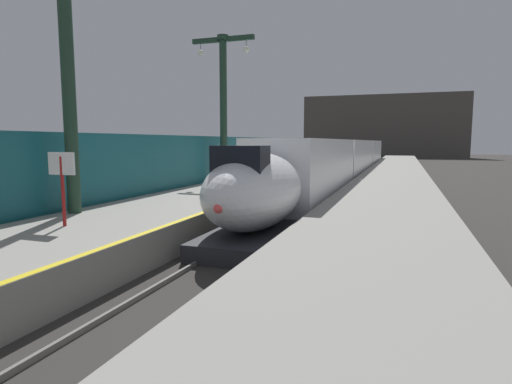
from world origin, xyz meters
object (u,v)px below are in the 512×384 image
Objects in this scene: departure_info_board at (62,174)px; highspeed_train_main at (347,159)px; station_column_far at (223,94)px; station_column_mid at (66,33)px; regional_train_adjacent at (205,161)px.

highspeed_train_main is at bearing 80.91° from departure_info_board.
station_column_far reaches higher than highspeed_train_main.
regional_train_adjacent is at bearing 98.56° from station_column_mid.
station_column_mid is 1.14× the size of station_column_far.
regional_train_adjacent is at bearing 102.25° from departure_info_board.
highspeed_train_main is 28.54m from departure_info_board.
regional_train_adjacent is 15.56m from station_column_mid.
regional_train_adjacent is 3.67× the size of station_column_mid.
departure_info_board is at bearing -99.09° from highspeed_train_main.
station_column_mid reaches higher than station_column_far.
station_column_far is (2.20, -1.83, 4.24)m from regional_train_adjacent.
regional_train_adjacent is 16.94m from departure_info_board.
highspeed_train_main is at bearing 55.12° from regional_train_adjacent.
station_column_mid is (2.20, -14.61, 4.87)m from regional_train_adjacent.
station_column_far is at bearing 95.41° from departure_info_board.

